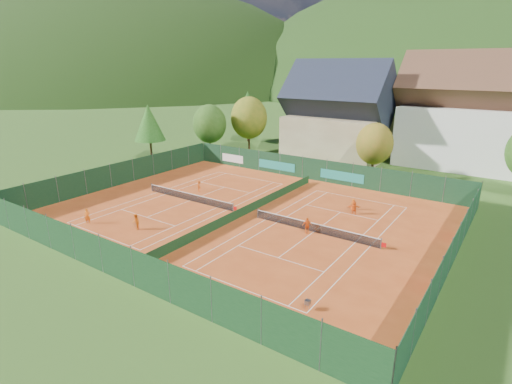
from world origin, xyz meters
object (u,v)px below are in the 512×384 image
object	(u,v)px
ball_hopper	(308,302)
player_left_near	(87,216)
chalet	(338,119)
player_right_far_b	(354,208)
player_right_near	(307,226)
player_left_far	(199,186)
player_right_far_a	(353,204)
hotel_block_a	(473,119)
player_left_mid	(136,222)

from	to	relation	value
ball_hopper	player_left_near	bearing A→B (deg)	178.48
chalet	player_right_far_b	xyz separation A→B (m)	(12.36, -23.34, -5.89)
player_left_near	player_right_near	xyz separation A→B (m)	(19.12, 10.21, -0.00)
chalet	player_left_near	bearing A→B (deg)	-101.80
player_left_near	player_right_near	distance (m)	21.68
player_left_far	player_right_near	bearing A→B (deg)	-169.02
player_right_far_a	player_left_near	bearing A→B (deg)	13.29
hotel_block_a	player_left_near	size ratio (longest dim) A/B	13.71
player_left_near	player_left_far	bearing A→B (deg)	41.43
chalet	player_left_near	size ratio (longest dim) A/B	10.28
player_left_near	player_right_far_b	xyz separation A→B (m)	(20.89, 17.49, -0.06)
chalet	hotel_block_a	size ratio (longest dim) A/B	0.75
ball_hopper	player_right_far_b	xyz separation A→B (m)	(-3.96, 18.15, 0.18)
player_left_far	player_right_near	xyz separation A→B (m)	(17.10, -3.93, 0.09)
hotel_block_a	ball_hopper	size ratio (longest dim) A/B	27.00
player_right_near	chalet	bearing A→B (deg)	65.71
chalet	player_left_far	size ratio (longest dim) A/B	11.57
player_left_near	player_right_far_b	bearing A→B (deg)	-0.48
player_left_mid	player_right_near	bearing A→B (deg)	69.15
ball_hopper	player_left_near	world-z (taller)	player_left_near
player_left_near	player_right_far_b	size ratio (longest dim) A/B	1.08
hotel_block_a	player_right_near	bearing A→B (deg)	-102.92
player_left_mid	player_left_far	bearing A→B (deg)	142.18
hotel_block_a	player_right_far_b	xyz separation A→B (m)	(-6.64, -29.34, -6.65)
hotel_block_a	player_right_far_b	bearing A→B (deg)	-102.75
ball_hopper	player_right_far_a	size ratio (longest dim) A/B	0.64
player_left_mid	player_left_far	distance (m)	12.79
player_left_near	player_right_far_b	distance (m)	27.24
ball_hopper	player_left_near	size ratio (longest dim) A/B	0.51
chalet	hotel_block_a	world-z (taller)	hotel_block_a
hotel_block_a	player_right_far_a	bearing A→B (deg)	-104.42
hotel_block_a	player_left_near	distance (m)	54.72
player_left_near	chalet	bearing A→B (deg)	37.78
player_right_far_b	chalet	bearing A→B (deg)	-88.71
ball_hopper	player_right_far_a	world-z (taller)	player_right_far_a
hotel_block_a	ball_hopper	bearing A→B (deg)	-93.23
player_left_far	player_right_near	size ratio (longest dim) A/B	0.89
player_right_near	player_right_far_a	distance (m)	8.63
chalet	hotel_block_a	bearing A→B (deg)	17.53
ball_hopper	player_left_mid	world-z (taller)	player_left_mid
player_left_near	player_right_near	bearing A→B (deg)	-12.33
ball_hopper	player_right_far_b	world-z (taller)	player_right_far_b
chalet	player_right_near	xyz separation A→B (m)	(10.60, -30.62, -5.84)
player_right_near	player_left_far	bearing A→B (deg)	123.69
player_right_near	player_right_far_b	bearing A→B (deg)	33.02
player_left_far	chalet	bearing A→B (deg)	-79.78
player_left_near	player_right_near	size ratio (longest dim) A/B	1.00
player_left_near	player_left_far	size ratio (longest dim) A/B	1.13
chalet	player_right_far_b	world-z (taller)	chalet
hotel_block_a	player_right_far_a	distance (m)	29.77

